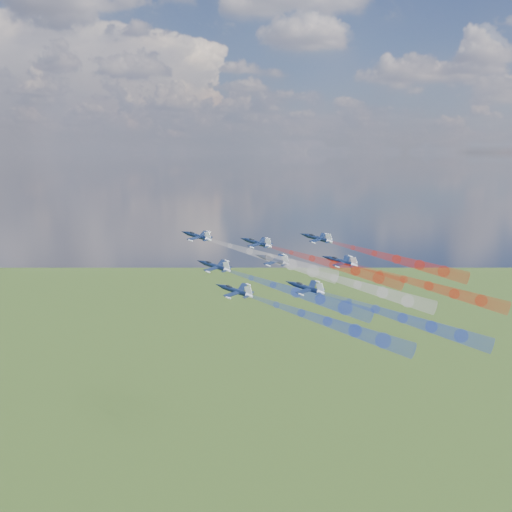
{
  "coord_description": "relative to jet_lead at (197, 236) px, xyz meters",
  "views": [
    {
      "loc": [
        -27.27,
        -156.55,
        189.7
      ],
      "look_at": [
        -13.54,
        -4.69,
        163.32
      ],
      "focal_mm": 42.05,
      "sensor_mm": 36.0,
      "label": 1
    }
  ],
  "objects": [
    {
      "name": "jet_center_third",
      "position": [
        19.33,
        -13.58,
        -4.52
      ],
      "size": [
        13.5,
        13.34,
        6.06
      ],
      "primitive_type": null,
      "rotation": [
        0.17,
        -0.19,
        0.9
      ],
      "color": "black"
    },
    {
      "name": "jet_inner_left",
      "position": [
        4.37,
        -15.33,
        -5.5
      ],
      "size": [
        13.5,
        13.34,
        6.06
      ],
      "primitive_type": null,
      "rotation": [
        0.17,
        -0.19,
        0.9
      ],
      "color": "black"
    },
    {
      "name": "trail_inner_left",
      "position": [
        22.79,
        -28.91,
        -9.37
      ],
      "size": [
        31.68,
        25.31,
        10.25
      ],
      "primitive_type": null,
      "rotation": [
        0.17,
        -0.19,
        0.9
      ],
      "color": "#1B36EB"
    },
    {
      "name": "trail_rear_right",
      "position": [
        55.49,
        -26.16,
        -9.22
      ],
      "size": [
        31.68,
        25.31,
        10.25
      ],
      "primitive_type": null,
      "rotation": [
        0.17,
        -0.19,
        0.9
      ],
      "color": "red"
    },
    {
      "name": "jet_outer_left",
      "position": [
        8.65,
        -30.21,
        -8.45
      ],
      "size": [
        13.5,
        13.34,
        6.06
      ],
      "primitive_type": null,
      "rotation": [
        0.17,
        -0.19,
        0.9
      ],
      "color": "black"
    },
    {
      "name": "trail_lead",
      "position": [
        18.43,
        -13.58,
        -3.87
      ],
      "size": [
        31.68,
        25.31,
        10.25
      ],
      "primitive_type": null,
      "rotation": [
        0.17,
        -0.19,
        0.9
      ],
      "color": "white"
    },
    {
      "name": "trail_inner_right",
      "position": [
        34.79,
        -13.74,
        -5.9
      ],
      "size": [
        31.68,
        25.31,
        10.25
      ],
      "primitive_type": null,
      "rotation": [
        0.17,
        -0.19,
        0.9
      ],
      "color": "red"
    },
    {
      "name": "jet_inner_right",
      "position": [
        16.36,
        -0.17,
        -2.04
      ],
      "size": [
        13.5,
        13.34,
        6.06
      ],
      "primitive_type": null,
      "rotation": [
        0.17,
        -0.19,
        0.9
      ],
      "color": "black"
    },
    {
      "name": "trail_outer_left",
      "position": [
        27.07,
        -43.79,
        -12.32
      ],
      "size": [
        31.68,
        25.31,
        10.25
      ],
      "primitive_type": null,
      "rotation": [
        0.17,
        -0.19,
        0.9
      ],
      "color": "#1B36EB"
    },
    {
      "name": "jet_rear_left",
      "position": [
        25.07,
        -29.24,
        -8.3
      ],
      "size": [
        13.5,
        13.34,
        6.06
      ],
      "primitive_type": null,
      "rotation": [
        0.17,
        -0.19,
        0.9
      ],
      "color": "black"
    },
    {
      "name": "trail_center_third",
      "position": [
        37.76,
        -27.15,
        -8.39
      ],
      "size": [
        31.68,
        25.31,
        10.25
      ],
      "primitive_type": null,
      "rotation": [
        0.17,
        -0.19,
        0.9
      ],
      "color": "white"
    },
    {
      "name": "trail_outer_right",
      "position": [
        51.93,
        -12.23,
        -5.07
      ],
      "size": [
        31.68,
        25.31,
        10.25
      ],
      "primitive_type": null,
      "rotation": [
        0.17,
        -0.19,
        0.9
      ],
      "color": "red"
    },
    {
      "name": "trail_rear_left",
      "position": [
        43.5,
        -42.81,
        -12.17
      ],
      "size": [
        31.68,
        25.31,
        10.25
      ],
      "primitive_type": null,
      "rotation": [
        0.17,
        -0.19,
        0.9
      ],
      "color": "#1B36EB"
    },
    {
      "name": "jet_rear_right",
      "position": [
        37.06,
        -12.58,
        -5.35
      ],
      "size": [
        13.5,
        13.34,
        6.06
      ],
      "primitive_type": null,
      "rotation": [
        0.17,
        -0.19,
        0.9
      ],
      "color": "black"
    },
    {
      "name": "jet_outer_right",
      "position": [
        33.5,
        1.35,
        -1.2
      ],
      "size": [
        13.5,
        13.34,
        6.06
      ],
      "primitive_type": null,
      "rotation": [
        0.17,
        -0.19,
        0.9
      ],
      "color": "black"
    },
    {
      "name": "jet_lead",
      "position": [
        0.0,
        0.0,
        0.0
      ],
      "size": [
        13.5,
        13.34,
        6.06
      ],
      "primitive_type": null,
      "rotation": [
        0.17,
        -0.19,
        0.9
      ],
      "color": "black"
    }
  ]
}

